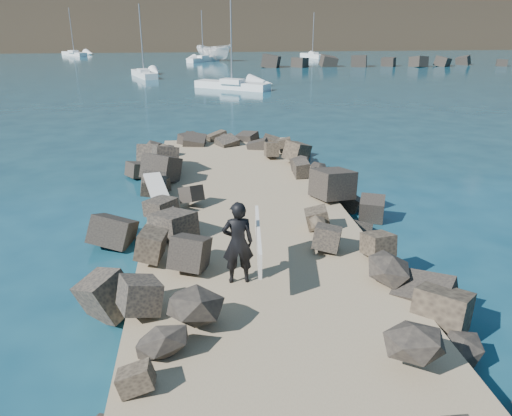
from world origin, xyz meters
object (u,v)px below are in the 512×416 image
at_px(surfer_with_board, 241,242).
at_px(sailboat_b, 203,59).
at_px(surfboard_resting, 158,194).
at_px(boat_imported, 214,52).

distance_m(surfer_with_board, sailboat_b, 69.89).
bearing_deg(surfboard_resting, boat_imported, 72.67).
relative_size(surfboard_resting, boat_imported, 0.33).
distance_m(boat_imported, surfer_with_board, 71.22).
bearing_deg(sailboat_b, surfer_with_board, -90.50).
bearing_deg(boat_imported, surfboard_resting, -142.93).
height_order(boat_imported, surfer_with_board, boat_imported).
bearing_deg(surfboard_resting, sailboat_b, 74.11).
bearing_deg(surfer_with_board, surfboard_resting, 113.04).
distance_m(surfboard_resting, boat_imported, 66.33).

